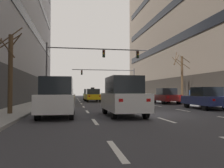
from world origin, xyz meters
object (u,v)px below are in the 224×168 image
car_driving_2 (123,96)px  traffic_signal_1 (113,76)px  street_tree_0 (182,77)px  pedestrian_0 (158,93)px  pedestrian_1 (192,94)px  car_driving_4 (57,97)px  car_parked_3 (166,96)px  car_driving_1 (89,94)px  taxi_driving_0 (92,95)px  car_parked_2 (205,98)px  taxi_driving_3 (65,97)px  street_tree_1 (10,70)px  traffic_signal_0 (84,60)px

car_driving_2 → traffic_signal_1: bearing=80.8°
street_tree_0 → pedestrian_0: bearing=89.5°
car_driving_2 → pedestrian_1: (9.18, 9.18, -0.05)m
car_driving_4 → pedestrian_1: bearing=35.4°
car_parked_3 → pedestrian_1: bearing=-46.5°
pedestrian_0 → car_driving_4: bearing=-124.6°
car_driving_1 → car_driving_4: car_driving_4 is taller
taxi_driving_0 → pedestrian_0: 9.64m
car_driving_4 → pedestrian_0: car_driving_4 is taller
car_parked_2 → car_driving_4: bearing=-161.5°
taxi_driving_0 → taxi_driving_3: 7.37m
taxi_driving_0 → street_tree_1: 17.34m
pedestrian_0 → car_parked_3: bearing=-105.2°
traffic_signal_0 → street_tree_1: traffic_signal_0 is taller
street_tree_0 → street_tree_1: (-15.45, -10.37, -0.41)m
car_parked_2 → pedestrian_0: (2.08, 15.06, 0.27)m
taxi_driving_0 → traffic_signal_1: bearing=67.8°
car_driving_1 → pedestrian_0: pedestrian_0 is taller
taxi_driving_0 → car_driving_2: car_driving_2 is taller
traffic_signal_1 → street_tree_1: traffic_signal_1 is taller
taxi_driving_0 → car_parked_3: bearing=-39.4°
car_driving_4 → car_parked_3: 15.47m
street_tree_0 → street_tree_1: 18.61m
street_tree_1 → pedestrian_1: street_tree_1 is taller
street_tree_0 → pedestrian_1: size_ratio=3.73×
traffic_signal_0 → car_driving_1: bearing=82.6°
car_driving_1 → street_tree_0: (9.37, -12.47, 2.11)m
taxi_driving_3 → car_driving_4: (-0.07, -10.59, 0.22)m
car_driving_1 → traffic_signal_1: 8.00m
taxi_driving_0 → street_tree_0: bearing=-31.6°
car_driving_1 → taxi_driving_0: bearing=-90.7°
street_tree_0 → traffic_signal_1: bearing=104.2°
car_driving_1 → car_parked_2: car_driving_1 is taller
car_driving_4 → pedestrian_1: size_ratio=2.81×
car_driving_1 → taxi_driving_3: taxi_driving_3 is taller
car_driving_1 → car_parked_2: size_ratio=1.02×
street_tree_1 → pedestrian_1: 17.40m
car_parked_3 → car_driving_2: bearing=-123.0°
car_parked_3 → street_tree_1: (-13.44, -10.06, 1.71)m
car_driving_2 → car_parked_2: 8.18m
pedestrian_0 → traffic_signal_0: bearing=-153.9°
car_driving_2 → car_parked_2: car_driving_2 is taller
taxi_driving_0 → car_parked_2: 15.46m
taxi_driving_0 → traffic_signal_0: traffic_signal_0 is taller
car_driving_1 → car_parked_3: size_ratio=1.01×
taxi_driving_0 → car_driving_4: 17.51m
car_driving_2 → traffic_signal_0: size_ratio=0.39×
street_tree_0 → pedestrian_1: street_tree_0 is taller
car_driving_1 → street_tree_0: 15.74m
taxi_driving_3 → car_parked_3: taxi_driving_3 is taller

